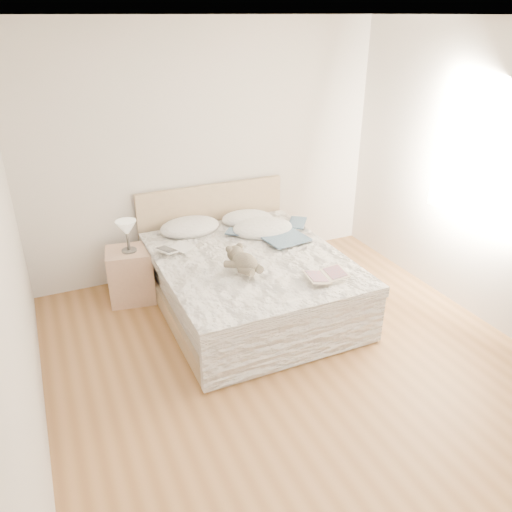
# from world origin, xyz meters

# --- Properties ---
(floor) EXTENTS (4.00, 4.50, 0.00)m
(floor) POSITION_xyz_m (0.00, 0.00, 0.00)
(floor) COLOR brown
(floor) RESTS_ON ground
(ceiling) EXTENTS (4.00, 4.50, 0.00)m
(ceiling) POSITION_xyz_m (0.00, 0.00, 2.70)
(ceiling) COLOR white
(ceiling) RESTS_ON ground
(wall_back) EXTENTS (4.00, 0.02, 2.70)m
(wall_back) POSITION_xyz_m (0.00, 2.25, 1.35)
(wall_back) COLOR beige
(wall_back) RESTS_ON ground
(wall_left) EXTENTS (0.02, 4.50, 2.70)m
(wall_left) POSITION_xyz_m (-2.00, 0.00, 1.35)
(wall_left) COLOR beige
(wall_left) RESTS_ON ground
(wall_right) EXTENTS (0.02, 4.50, 2.70)m
(wall_right) POSITION_xyz_m (2.00, 0.00, 1.35)
(wall_right) COLOR beige
(wall_right) RESTS_ON ground
(window) EXTENTS (0.02, 1.30, 1.10)m
(window) POSITION_xyz_m (1.99, 0.30, 1.45)
(window) COLOR white
(window) RESTS_ON wall_right
(bed) EXTENTS (1.72, 2.14, 1.00)m
(bed) POSITION_xyz_m (0.00, 1.19, 0.31)
(bed) COLOR tan
(bed) RESTS_ON floor
(nightstand) EXTENTS (0.51, 0.47, 0.56)m
(nightstand) POSITION_xyz_m (-1.04, 1.81, 0.28)
(nightstand) COLOR tan
(nightstand) RESTS_ON floor
(table_lamp) EXTENTS (0.26, 0.26, 0.33)m
(table_lamp) POSITION_xyz_m (-1.03, 1.79, 0.79)
(table_lamp) COLOR #44403C
(table_lamp) RESTS_ON nightstand
(pillow_left) EXTENTS (0.66, 0.47, 0.20)m
(pillow_left) POSITION_xyz_m (-0.34, 1.95, 0.64)
(pillow_left) COLOR white
(pillow_left) RESTS_ON bed
(pillow_middle) EXTENTS (0.65, 0.53, 0.17)m
(pillow_middle) POSITION_xyz_m (0.32, 1.92, 0.64)
(pillow_middle) COLOR white
(pillow_middle) RESTS_ON bed
(pillow_right) EXTENTS (0.72, 0.55, 0.20)m
(pillow_right) POSITION_xyz_m (0.36, 1.61, 0.64)
(pillow_right) COLOR silver
(pillow_right) RESTS_ON bed
(blouse) EXTENTS (0.75, 0.79, 0.03)m
(blouse) POSITION_xyz_m (0.46, 1.41, 0.63)
(blouse) COLOR #364F66
(blouse) RESTS_ON bed
(photo_book) EXTENTS (0.39, 0.35, 0.02)m
(photo_book) POSITION_xyz_m (-0.64, 1.50, 0.63)
(photo_book) COLOR white
(photo_book) RESTS_ON bed
(childrens_book) EXTENTS (0.41, 0.31, 0.02)m
(childrens_book) POSITION_xyz_m (0.42, 0.42, 0.63)
(childrens_book) COLOR beige
(childrens_book) RESTS_ON bed
(teddy_bear) EXTENTS (0.34, 0.41, 0.19)m
(teddy_bear) POSITION_xyz_m (-0.19, 0.79, 0.65)
(teddy_bear) COLOR brown
(teddy_bear) RESTS_ON bed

